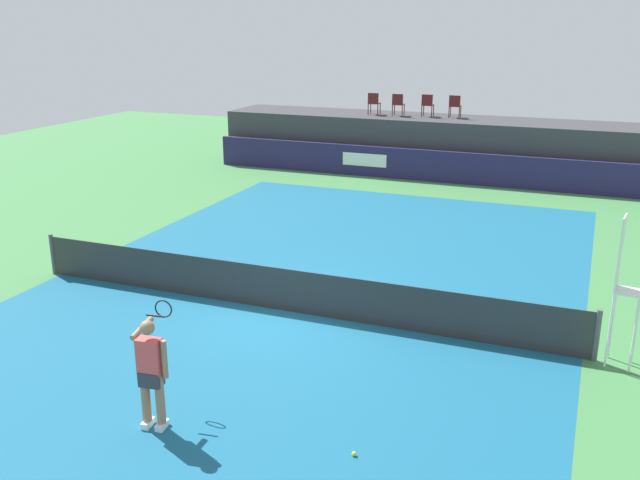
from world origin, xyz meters
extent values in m
plane|color=#3D7A42|center=(0.00, 3.00, 0.00)|extent=(48.00, 48.00, 0.00)
cube|color=#16597A|center=(0.00, 0.00, 0.00)|extent=(12.00, 22.00, 0.00)
cube|color=#231E4C|center=(0.00, 13.50, 0.60)|extent=(18.00, 0.20, 1.20)
cube|color=white|center=(-2.67, 13.39, 0.66)|extent=(1.80, 0.02, 0.50)
cube|color=#38383D|center=(0.00, 15.30, 1.10)|extent=(18.00, 2.80, 2.20)
cylinder|color=#561919|center=(-2.70, 15.44, 2.42)|extent=(0.04, 0.04, 0.44)
cylinder|color=#561919|center=(-3.10, 15.42, 2.42)|extent=(0.04, 0.04, 0.44)
cylinder|color=#561919|center=(-2.68, 15.03, 2.42)|extent=(0.04, 0.04, 0.44)
cylinder|color=#561919|center=(-3.08, 15.01, 2.42)|extent=(0.04, 0.04, 0.44)
cube|color=#561919|center=(-2.89, 15.23, 2.66)|extent=(0.46, 0.46, 0.03)
cube|color=#561919|center=(-2.88, 15.02, 2.88)|extent=(0.44, 0.05, 0.42)
cylinder|color=#561919|center=(-1.68, 15.44, 2.42)|extent=(0.04, 0.04, 0.44)
cylinder|color=#561919|center=(-2.08, 15.41, 2.42)|extent=(0.04, 0.04, 0.44)
cylinder|color=#561919|center=(-1.65, 15.04, 2.42)|extent=(0.04, 0.04, 0.44)
cylinder|color=#561919|center=(-2.06, 15.01, 2.42)|extent=(0.04, 0.04, 0.44)
cube|color=#561919|center=(-1.87, 15.23, 2.66)|extent=(0.47, 0.47, 0.03)
cube|color=#561919|center=(-1.85, 15.02, 2.88)|extent=(0.44, 0.05, 0.42)
cylinder|color=#561919|center=(-0.52, 15.67, 2.42)|extent=(0.04, 0.04, 0.44)
cylinder|color=#561919|center=(-0.92, 15.65, 2.42)|extent=(0.04, 0.04, 0.44)
cylinder|color=#561919|center=(-0.50, 15.27, 2.42)|extent=(0.04, 0.04, 0.44)
cylinder|color=#561919|center=(-0.91, 15.25, 2.42)|extent=(0.04, 0.04, 0.44)
cube|color=#561919|center=(-0.71, 15.46, 2.66)|extent=(0.46, 0.46, 0.03)
cube|color=#561919|center=(-0.70, 15.25, 2.88)|extent=(0.44, 0.04, 0.42)
cylinder|color=#561919|center=(0.56, 15.74, 2.42)|extent=(0.04, 0.04, 0.44)
cylinder|color=#561919|center=(0.16, 15.72, 2.42)|extent=(0.04, 0.04, 0.44)
cylinder|color=#561919|center=(0.59, 15.34, 2.42)|extent=(0.04, 0.04, 0.44)
cylinder|color=#561919|center=(0.18, 15.31, 2.42)|extent=(0.04, 0.04, 0.44)
cube|color=#561919|center=(0.37, 15.53, 2.66)|extent=(0.46, 0.46, 0.03)
cube|color=#561919|center=(0.38, 15.32, 2.88)|extent=(0.44, 0.05, 0.42)
cylinder|color=white|center=(6.78, -0.23, 0.70)|extent=(0.04, 0.04, 1.40)
cylinder|color=white|center=(6.83, 0.18, 0.70)|extent=(0.04, 0.04, 1.40)
cylinder|color=white|center=(6.38, -0.18, 0.70)|extent=(0.04, 0.04, 1.40)
cylinder|color=white|center=(6.43, 0.23, 0.70)|extent=(0.04, 0.04, 1.40)
cube|color=white|center=(6.61, 0.00, 1.41)|extent=(0.49, 0.49, 0.03)
cube|color=white|center=(6.40, 0.03, 2.09)|extent=(0.08, 0.44, 1.33)
cube|color=#2D2D2D|center=(0.00, 0.00, 0.47)|extent=(12.40, 0.02, 0.95)
cylinder|color=#4C4C51|center=(-6.20, 0.00, 0.50)|extent=(0.10, 0.10, 1.00)
cylinder|color=#4C4C51|center=(6.20, 0.00, 0.50)|extent=(0.10, 0.10, 1.00)
cube|color=white|center=(0.14, -4.82, 0.05)|extent=(0.15, 0.27, 0.10)
cylinder|color=#997051|center=(0.14, -4.82, 0.51)|extent=(0.14, 0.14, 0.82)
cube|color=white|center=(-0.10, -4.85, 0.05)|extent=(0.15, 0.27, 0.10)
cylinder|color=#997051|center=(-0.10, -4.85, 0.51)|extent=(0.14, 0.14, 0.82)
cube|color=#333338|center=(0.02, -4.83, 0.84)|extent=(0.37, 0.26, 0.24)
cube|color=#E54C47|center=(0.02, -4.83, 1.20)|extent=(0.38, 0.24, 0.56)
sphere|color=#997051|center=(0.02, -4.83, 1.66)|extent=(0.22, 0.22, 0.22)
cylinder|color=#997051|center=(0.26, -4.80, 1.18)|extent=(0.09, 0.09, 0.60)
cylinder|color=#997051|center=(-0.25, -4.59, 1.50)|extent=(0.17, 0.61, 0.14)
cylinder|color=black|center=(-0.31, -4.18, 1.53)|extent=(0.30, 0.07, 0.03)
torus|color=black|center=(-0.34, -3.89, 1.53)|extent=(0.30, 0.06, 0.30)
sphere|color=#D8EA33|center=(3.09, -4.41, 0.04)|extent=(0.07, 0.07, 0.07)
camera|label=1|loc=(5.85, -12.60, 5.97)|focal=39.46mm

